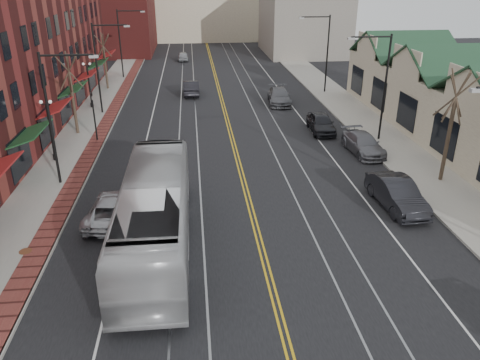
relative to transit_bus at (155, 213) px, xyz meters
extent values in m
cube|color=gray|center=(-7.00, 11.92, -1.73)|extent=(4.00, 120.00, 0.15)
cube|color=gray|center=(17.00, 11.92, -1.73)|extent=(4.00, 120.00, 0.15)
cube|color=#B6A68C|center=(23.00, 11.92, 0.49)|extent=(8.00, 36.00, 4.60)
cube|color=maroon|center=(-11.00, 61.92, 5.19)|extent=(14.00, 18.00, 14.00)
cube|color=#B6A68C|center=(5.00, 76.92, 2.69)|extent=(22.00, 14.00, 9.00)
cube|color=slate|center=(20.00, 56.92, 3.69)|extent=(12.00, 16.00, 11.00)
cylinder|color=black|center=(-6.50, 7.92, 2.34)|extent=(0.16, 0.16, 8.00)
cylinder|color=black|center=(-5.00, 7.92, 6.14)|extent=(3.00, 0.12, 0.12)
cube|color=#999999|center=(-3.50, 7.92, 6.04)|extent=(0.50, 0.25, 0.15)
cylinder|color=black|center=(-6.50, 23.92, 2.34)|extent=(0.16, 0.16, 8.00)
cylinder|color=black|center=(-5.00, 23.92, 6.14)|extent=(3.00, 0.12, 0.12)
cube|color=#999999|center=(-3.50, 23.92, 6.04)|extent=(0.50, 0.25, 0.15)
cylinder|color=black|center=(-6.50, 39.92, 2.34)|extent=(0.16, 0.16, 8.00)
cylinder|color=black|center=(-5.00, 39.92, 6.14)|extent=(3.00, 0.12, 0.12)
cube|color=#999999|center=(-3.50, 39.92, 6.04)|extent=(0.50, 0.25, 0.15)
cube|color=#999999|center=(13.50, -2.08, 6.04)|extent=(0.50, 0.25, 0.15)
cylinder|color=black|center=(16.50, 13.92, 2.34)|extent=(0.16, 0.16, 8.00)
cylinder|color=black|center=(15.00, 13.92, 6.14)|extent=(3.00, 0.12, 0.12)
cube|color=#999999|center=(13.50, 13.92, 6.04)|extent=(0.50, 0.25, 0.15)
cylinder|color=black|center=(16.50, 29.92, 2.34)|extent=(0.16, 0.16, 8.00)
cylinder|color=black|center=(15.00, 29.92, 6.14)|extent=(3.00, 0.12, 0.12)
cube|color=#999999|center=(13.50, 29.92, 6.04)|extent=(0.50, 0.25, 0.15)
cylinder|color=black|center=(-7.80, 11.92, -1.46)|extent=(0.28, 0.28, 0.40)
cylinder|color=black|center=(-7.80, 11.92, 0.34)|extent=(0.14, 0.14, 4.00)
cube|color=black|center=(-7.80, 11.92, 2.34)|extent=(0.60, 0.06, 0.06)
sphere|color=white|center=(-8.10, 11.92, 2.49)|extent=(0.24, 0.24, 0.24)
sphere|color=white|center=(-7.50, 11.92, 2.49)|extent=(0.24, 0.24, 0.24)
cylinder|color=black|center=(-7.80, 25.92, -1.46)|extent=(0.28, 0.28, 0.40)
cylinder|color=black|center=(-7.80, 25.92, 0.34)|extent=(0.14, 0.14, 4.00)
cube|color=black|center=(-7.80, 25.92, 2.34)|extent=(0.60, 0.06, 0.06)
sphere|color=white|center=(-8.10, 25.92, 2.49)|extent=(0.24, 0.24, 0.24)
sphere|color=white|center=(-7.50, 25.92, 2.49)|extent=(0.24, 0.24, 0.24)
cylinder|color=#382B21|center=(-7.50, 17.92, 0.79)|extent=(0.24, 0.24, 4.90)
cylinder|color=#382B21|center=(-7.50, 17.92, 3.34)|extent=(0.58, 1.37, 2.90)
cylinder|color=#382B21|center=(-7.50, 17.92, 3.34)|extent=(1.60, 0.66, 2.78)
cylinder|color=#382B21|center=(-7.50, 17.92, 3.34)|extent=(0.53, 1.23, 2.96)
cylinder|color=#382B21|center=(-7.50, 17.92, 3.34)|extent=(1.69, 1.03, 2.64)
cylinder|color=#382B21|center=(-7.50, 17.92, 3.34)|extent=(1.78, 1.29, 2.48)
cylinder|color=#382B21|center=(-7.50, 33.92, 0.62)|extent=(0.24, 0.24, 4.55)
cylinder|color=#382B21|center=(-7.50, 33.92, 2.99)|extent=(0.55, 1.28, 2.69)
cylinder|color=#382B21|center=(-7.50, 33.92, 2.99)|extent=(1.49, 0.62, 2.58)
cylinder|color=#382B21|center=(-7.50, 33.92, 2.99)|extent=(0.50, 1.15, 2.75)
cylinder|color=#382B21|center=(-7.50, 33.92, 2.99)|extent=(1.57, 0.97, 2.45)
cylinder|color=#382B21|center=(-7.50, 33.92, 2.99)|extent=(1.66, 1.20, 2.30)
cylinder|color=#382B21|center=(17.50, 5.92, 0.97)|extent=(0.24, 0.24, 5.25)
cylinder|color=#382B21|center=(17.50, 5.92, 3.69)|extent=(0.61, 1.46, 3.10)
cylinder|color=#382B21|center=(17.50, 5.92, 3.69)|extent=(1.70, 0.70, 2.97)
cylinder|color=#382B21|center=(17.50, 5.92, 3.69)|extent=(0.56, 1.31, 3.17)
cylinder|color=#382B21|center=(17.50, 5.92, 3.69)|extent=(1.80, 1.10, 2.82)
cylinder|color=#382B21|center=(17.50, 5.92, 3.69)|extent=(1.90, 1.37, 2.65)
cylinder|color=#592D19|center=(-6.20, -0.08, -1.65)|extent=(0.60, 0.60, 0.02)
cylinder|color=black|center=(-5.60, 15.92, -0.06)|extent=(0.12, 0.12, 3.20)
imported|color=black|center=(-5.60, 15.92, 1.69)|extent=(0.18, 0.15, 0.90)
imported|color=silver|center=(0.00, 0.00, 0.00)|extent=(3.08, 12.99, 3.62)
imported|color=#B5B7BD|center=(-2.50, 2.92, -1.11)|extent=(2.82, 5.20, 1.39)
imported|color=black|center=(13.20, 2.79, -0.98)|extent=(2.05, 5.12, 1.66)
imported|color=slate|center=(14.30, 11.40, -1.10)|extent=(2.38, 5.03, 1.42)
imported|color=black|center=(12.50, 16.54, -1.03)|extent=(1.99, 4.62, 1.56)
imported|color=black|center=(1.86, 30.53, -1.04)|extent=(1.74, 4.69, 1.53)
imported|color=#58595E|center=(10.68, 25.85, -1.04)|extent=(2.63, 5.46, 1.53)
imported|color=#9D9FA4|center=(0.82, 51.81, -1.15)|extent=(1.64, 3.92, 1.32)
camera|label=1|loc=(1.99, -19.84, 10.49)|focal=35.00mm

